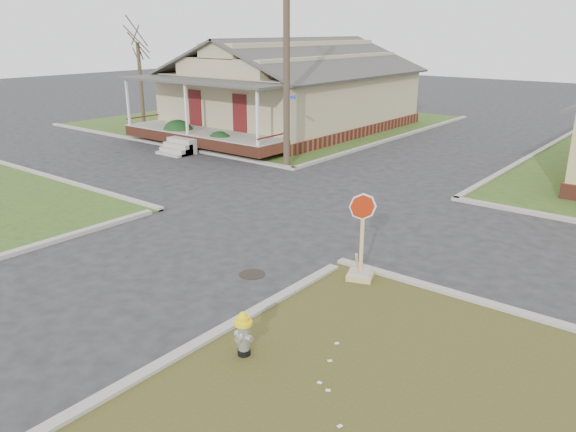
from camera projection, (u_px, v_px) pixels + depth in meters
The scene contains 11 objects.
ground at pixel (204, 248), 15.35m from camera, with size 120.00×120.00×0.00m, color #252427.
verge_far_left at pixel (268, 121), 36.38m from camera, with size 19.00×19.00×0.05m, color #2D4D1B.
curbs at pixel (312, 205), 19.07m from camera, with size 80.00×40.00×0.12m, color #A19C92, non-canonical shape.
manhole at pixel (252, 274), 13.68m from camera, with size 0.64×0.64×0.01m, color black.
corner_house at pixel (292, 90), 32.92m from camera, with size 10.10×15.50×5.30m.
utility_pole at pixel (287, 56), 22.97m from camera, with size 1.80×0.28×9.00m.
tree_far_left at pixel (141, 84), 34.08m from camera, with size 0.22×0.22×4.90m, color #413425.
fire_hydrant at pixel (244, 331), 10.08m from camera, with size 0.32×0.32×0.87m.
stop_sign at pixel (361, 261), 13.22m from camera, with size 0.60×0.59×2.12m.
hedge_left at pixel (178, 133), 28.65m from camera, with size 1.59×1.30×1.21m, color #143717.
hedge_right at pixel (220, 142), 26.82m from camera, with size 1.37×1.12×1.05m, color #143717.
Camera 1 is at (10.66, -9.78, 5.68)m, focal length 35.00 mm.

